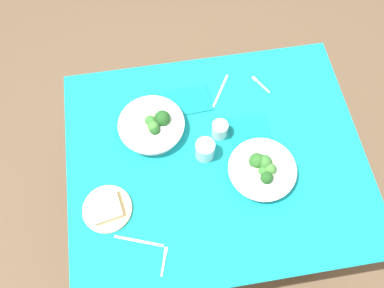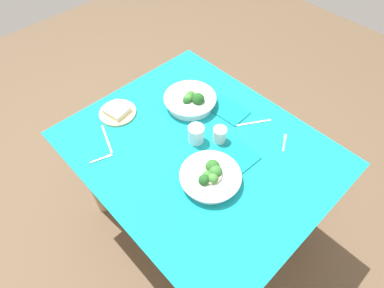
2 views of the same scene
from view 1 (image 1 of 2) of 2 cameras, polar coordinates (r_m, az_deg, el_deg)
name	(u,v)px [view 1 (image 1 of 2)]	position (r m, az deg, el deg)	size (l,w,h in m)	color
ground_plane	(209,210)	(2.39, 2.46, -9.40)	(6.00, 6.00, 0.00)	brown
dining_table	(215,169)	(1.77, 3.27, -3.56)	(1.23, 1.02, 0.77)	teal
broccoli_bowl_far	(262,170)	(1.62, 9.94, -3.61)	(0.27, 0.27, 0.09)	white
broccoli_bowl_near	(152,126)	(1.69, -5.65, 2.60)	(0.28, 0.28, 0.10)	white
bread_side_plate	(107,208)	(1.60, -12.02, -8.96)	(0.19, 0.19, 0.04)	#D6B27A
water_glass_center	(205,150)	(1.62, 1.86, -0.83)	(0.08, 0.08, 0.09)	silver
water_glass_side	(220,130)	(1.67, 3.97, 2.05)	(0.07, 0.07, 0.08)	silver
fork_by_far_bowl	(260,84)	(1.86, 9.67, 8.44)	(0.06, 0.10, 0.00)	#B7B7BC
fork_by_near_bowl	(164,260)	(1.54, -3.98, -16.15)	(0.04, 0.11, 0.00)	#B7B7BC
table_knife_left	(220,91)	(1.81, 4.06, 7.55)	(0.18, 0.01, 0.00)	#B7B7BC
table_knife_right	(139,241)	(1.56, -7.57, -13.55)	(0.19, 0.01, 0.00)	#B7B7BC
napkin_folded_upper	(188,101)	(1.78, -0.63, 6.15)	(0.20, 0.14, 0.01)	#0F777D
napkin_folded_lower	(250,132)	(1.72, 8.23, 1.69)	(0.17, 0.16, 0.01)	#0F777D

